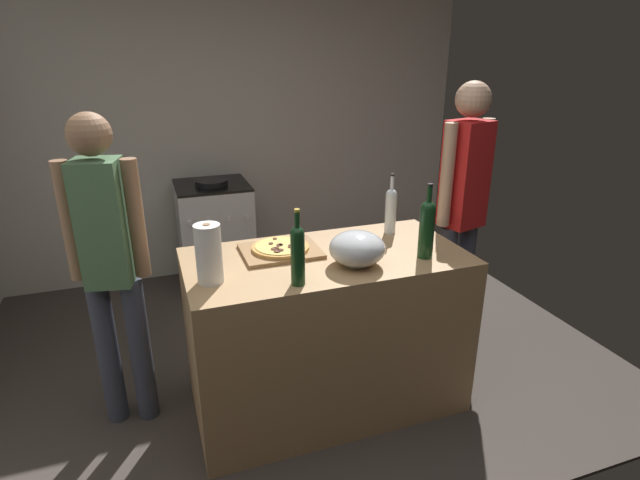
{
  "coord_description": "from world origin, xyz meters",
  "views": [
    {
      "loc": [
        -0.64,
        -1.6,
        1.89
      ],
      "look_at": [
        0.19,
        0.74,
        0.95
      ],
      "focal_mm": 28.19,
      "sensor_mm": 36.0,
      "label": 1
    }
  ],
  "objects_px": {
    "pizza": "(280,247)",
    "paper_towel_roll": "(209,254)",
    "wine_bottle_dark": "(427,227)",
    "person_in_stripes": "(109,258)",
    "wine_bottle_green": "(298,253)",
    "person_in_red": "(463,202)",
    "stove": "(215,236)",
    "wine_bottle_clear": "(391,209)",
    "mixing_bowl": "(357,249)"
  },
  "relations": [
    {
      "from": "mixing_bowl",
      "to": "person_in_red",
      "type": "xyz_separation_m",
      "value": [
        0.9,
        0.43,
        0.03
      ]
    },
    {
      "from": "wine_bottle_green",
      "to": "stove",
      "type": "height_order",
      "value": "wine_bottle_green"
    },
    {
      "from": "wine_bottle_clear",
      "to": "paper_towel_roll",
      "type": "bearing_deg",
      "value": -163.32
    },
    {
      "from": "person_in_stripes",
      "to": "person_in_red",
      "type": "bearing_deg",
      "value": 1.55
    },
    {
      "from": "pizza",
      "to": "wine_bottle_clear",
      "type": "bearing_deg",
      "value": 7.37
    },
    {
      "from": "person_in_stripes",
      "to": "paper_towel_roll",
      "type": "bearing_deg",
      "value": -37.41
    },
    {
      "from": "person_in_stripes",
      "to": "wine_bottle_green",
      "type": "bearing_deg",
      "value": -31.26
    },
    {
      "from": "wine_bottle_clear",
      "to": "stove",
      "type": "xyz_separation_m",
      "value": [
        -0.81,
        1.51,
        -0.59
      ]
    },
    {
      "from": "pizza",
      "to": "paper_towel_roll",
      "type": "relative_size",
      "value": 1.06
    },
    {
      "from": "stove",
      "to": "person_in_stripes",
      "type": "bearing_deg",
      "value": -115.11
    },
    {
      "from": "wine_bottle_green",
      "to": "person_in_stripes",
      "type": "xyz_separation_m",
      "value": [
        -0.81,
        0.49,
        -0.11
      ]
    },
    {
      "from": "mixing_bowl",
      "to": "wine_bottle_clear",
      "type": "distance_m",
      "value": 0.52
    },
    {
      "from": "paper_towel_roll",
      "to": "person_in_stripes",
      "type": "relative_size",
      "value": 0.17
    },
    {
      "from": "wine_bottle_dark",
      "to": "stove",
      "type": "bearing_deg",
      "value": 113.22
    },
    {
      "from": "pizza",
      "to": "paper_towel_roll",
      "type": "xyz_separation_m",
      "value": [
        -0.39,
        -0.23,
        0.11
      ]
    },
    {
      "from": "person_in_stripes",
      "to": "wine_bottle_dark",
      "type": "bearing_deg",
      "value": -14.96
    },
    {
      "from": "pizza",
      "to": "wine_bottle_green",
      "type": "relative_size",
      "value": 0.84
    },
    {
      "from": "mixing_bowl",
      "to": "wine_bottle_green",
      "type": "relative_size",
      "value": 0.78
    },
    {
      "from": "wine_bottle_clear",
      "to": "person_in_red",
      "type": "relative_size",
      "value": 0.2
    },
    {
      "from": "person_in_red",
      "to": "pizza",
      "type": "bearing_deg",
      "value": -172.52
    },
    {
      "from": "wine_bottle_dark",
      "to": "paper_towel_roll",
      "type": "bearing_deg",
      "value": 176.38
    },
    {
      "from": "wine_bottle_green",
      "to": "wine_bottle_clear",
      "type": "relative_size",
      "value": 1.02
    },
    {
      "from": "pizza",
      "to": "paper_towel_roll",
      "type": "distance_m",
      "value": 0.47
    },
    {
      "from": "wine_bottle_green",
      "to": "wine_bottle_dark",
      "type": "bearing_deg",
      "value": 7.04
    },
    {
      "from": "wine_bottle_clear",
      "to": "person_in_stripes",
      "type": "xyz_separation_m",
      "value": [
        -1.51,
        0.02,
        -0.1
      ]
    },
    {
      "from": "paper_towel_roll",
      "to": "mixing_bowl",
      "type": "bearing_deg",
      "value": -3.35
    },
    {
      "from": "wine_bottle_green",
      "to": "person_in_red",
      "type": "distance_m",
      "value": 1.35
    },
    {
      "from": "mixing_bowl",
      "to": "person_in_stripes",
      "type": "xyz_separation_m",
      "value": [
        -1.15,
        0.38,
        -0.04
      ]
    },
    {
      "from": "wine_bottle_clear",
      "to": "mixing_bowl",
      "type": "bearing_deg",
      "value": -135.2
    },
    {
      "from": "pizza",
      "to": "wine_bottle_clear",
      "type": "xyz_separation_m",
      "value": [
        0.68,
        0.09,
        0.11
      ]
    },
    {
      "from": "mixing_bowl",
      "to": "wine_bottle_clear",
      "type": "bearing_deg",
      "value": 44.8
    },
    {
      "from": "wine_bottle_dark",
      "to": "stove",
      "type": "height_order",
      "value": "wine_bottle_dark"
    },
    {
      "from": "pizza",
      "to": "stove",
      "type": "xyz_separation_m",
      "value": [
        -0.13,
        1.6,
        -0.48
      ]
    },
    {
      "from": "stove",
      "to": "person_in_red",
      "type": "height_order",
      "value": "person_in_red"
    },
    {
      "from": "wine_bottle_dark",
      "to": "wine_bottle_green",
      "type": "distance_m",
      "value": 0.71
    },
    {
      "from": "stove",
      "to": "wine_bottle_dark",
      "type": "bearing_deg",
      "value": -66.78
    },
    {
      "from": "wine_bottle_green",
      "to": "person_in_stripes",
      "type": "bearing_deg",
      "value": 148.74
    },
    {
      "from": "mixing_bowl",
      "to": "person_in_red",
      "type": "bearing_deg",
      "value": 25.79
    },
    {
      "from": "wine_bottle_dark",
      "to": "mixing_bowl",
      "type": "bearing_deg",
      "value": 175.87
    },
    {
      "from": "wine_bottle_clear",
      "to": "person_in_red",
      "type": "height_order",
      "value": "person_in_red"
    },
    {
      "from": "pizza",
      "to": "mixing_bowl",
      "type": "height_order",
      "value": "mixing_bowl"
    },
    {
      "from": "stove",
      "to": "person_in_stripes",
      "type": "relative_size",
      "value": 0.57
    },
    {
      "from": "pizza",
      "to": "person_in_stripes",
      "type": "bearing_deg",
      "value": 172.92
    },
    {
      "from": "pizza",
      "to": "person_in_red",
      "type": "relative_size",
      "value": 0.17
    },
    {
      "from": "paper_towel_roll",
      "to": "stove",
      "type": "bearing_deg",
      "value": 81.93
    },
    {
      "from": "wine_bottle_dark",
      "to": "wine_bottle_green",
      "type": "bearing_deg",
      "value": -172.96
    },
    {
      "from": "wine_bottle_dark",
      "to": "stove",
      "type": "xyz_separation_m",
      "value": [
        -0.81,
        1.9,
        -0.61
      ]
    },
    {
      "from": "wine_bottle_clear",
      "to": "wine_bottle_dark",
      "type": "bearing_deg",
      "value": -89.73
    },
    {
      "from": "stove",
      "to": "pizza",
      "type": "bearing_deg",
      "value": -85.22
    },
    {
      "from": "person_in_red",
      "to": "paper_towel_roll",
      "type": "bearing_deg",
      "value": -166.26
    }
  ]
}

